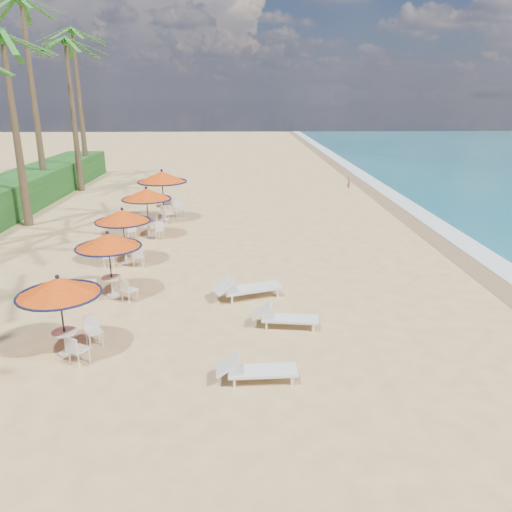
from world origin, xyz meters
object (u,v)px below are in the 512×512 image
Objects in this scene: station_2 at (123,223)px; lounger_far at (245,287)px; station_0 at (62,294)px; lounger_near at (254,369)px; station_3 at (146,200)px; lounger_mid at (283,317)px; station_4 at (163,183)px; station_1 at (108,247)px.

lounger_far is (4.61, -3.64, -1.25)m from station_2.
lounger_near is (4.65, -1.42, -1.32)m from station_0.
station_2 is 3.80m from station_3.
lounger_far is at bearing 123.70° from lounger_mid.
station_2 is 6.01m from lounger_far.
station_4 reaches higher than lounger_mid.
lounger_near is (4.77, -8.55, -1.31)m from station_2.
station_4 is 13.97m from lounger_mid.
station_4 is 16.33m from lounger_near.
lounger_mid is at bearing -60.27° from station_3.
station_1 reaches higher than lounger_mid.
station_0 reaches higher than lounger_far.
station_0 reaches higher than lounger_mid.
lounger_near is (4.48, -5.22, -1.36)m from station_1.
station_3 reaches higher than station_1.
station_4 reaches higher than lounger_far.
lounger_far reaches higher than lounger_mid.
station_4 reaches higher than station_0.
lounger_near is at bearing -69.71° from station_3.
lounger_near is at bearing -107.54° from lounger_far.
station_2 is 0.96× the size of lounger_far.
station_3 is 1.02× the size of lounger_far.
station_1 is 0.99× the size of station_2.
station_0 is at bearing -92.57° from station_1.
station_1 is 7.13m from station_3.
station_3 is (-0.08, 7.13, 0.05)m from station_1.
station_4 is (0.38, 14.26, 0.32)m from station_0.
station_1 is 10.46m from station_4.
station_3 reaches higher than lounger_mid.
lounger_mid is at bearing -68.15° from station_4.
lounger_far is (4.32, -0.31, -1.30)m from station_1.
station_4 is 1.15× the size of lounger_far.
lounger_mid is at bearing -83.02° from lounger_far.
station_0 is 0.92× the size of lounger_far.
station_3 is (0.09, 10.93, 0.09)m from station_0.
station_4 reaches higher than station_1.
lounger_far is (-0.16, 4.91, 0.06)m from lounger_near.
station_4 is at bearing 88.48° from station_0.
station_2 is 0.83× the size of station_4.
lounger_far is at bearing 89.36° from lounger_near.
station_0 is 1.12× the size of lounger_mid.
station_3 is at bearing -95.03° from station_4.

